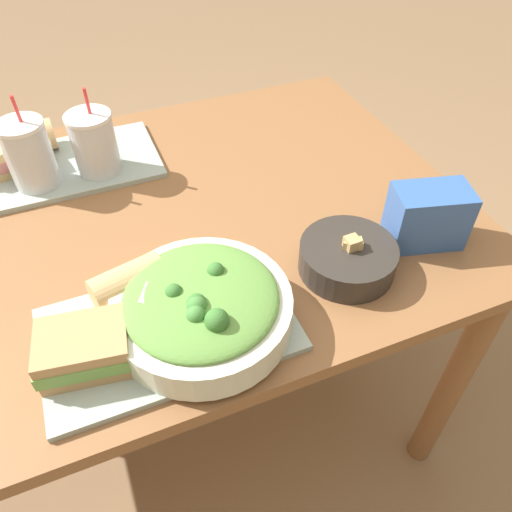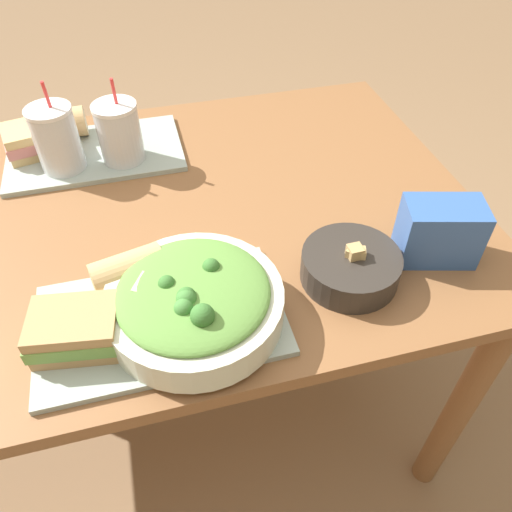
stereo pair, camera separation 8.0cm
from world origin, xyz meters
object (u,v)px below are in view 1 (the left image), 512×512
(sandwich_far, at_px, (7,155))
(drink_cup_dark, at_px, (30,156))
(baguette_far, at_px, (30,138))
(chip_bag, at_px, (428,216))
(salad_bowl, at_px, (202,307))
(sandwich_near, at_px, (85,348))
(drink_cup_red, at_px, (95,145))
(soup_bowl, at_px, (348,257))
(baguette_near, at_px, (131,284))

(sandwich_far, height_order, drink_cup_dark, drink_cup_dark)
(baguette_far, bearing_deg, chip_bag, -133.60)
(sandwich_far, bearing_deg, baguette_far, 28.41)
(salad_bowl, relative_size, sandwich_near, 1.91)
(sandwich_near, height_order, drink_cup_red, drink_cup_red)
(chip_bag, bearing_deg, drink_cup_red, 154.49)
(salad_bowl, relative_size, drink_cup_red, 1.49)
(soup_bowl, bearing_deg, baguette_near, 170.12)
(drink_cup_dark, relative_size, chip_bag, 1.30)
(soup_bowl, relative_size, chip_bag, 1.12)
(sandwich_near, xyz_separation_m, baguette_near, (0.09, 0.10, 0.00))
(sandwich_far, bearing_deg, salad_bowl, -77.92)
(sandwich_near, distance_m, drink_cup_dark, 0.50)
(baguette_near, bearing_deg, baguette_far, -1.00)
(sandwich_far, distance_m, baguette_far, 0.07)
(baguette_near, distance_m, sandwich_far, 0.52)
(soup_bowl, distance_m, baguette_near, 0.38)
(drink_cup_red, bearing_deg, baguette_far, 134.73)
(sandwich_near, height_order, baguette_far, baguette_far)
(sandwich_near, height_order, chip_bag, chip_bag)
(sandwich_near, relative_size, chip_bag, 0.96)
(chip_bag, bearing_deg, sandwich_far, 158.05)
(baguette_far, distance_m, drink_cup_red, 0.19)
(sandwich_near, distance_m, chip_bag, 0.64)
(salad_bowl, distance_m, sandwich_near, 0.18)
(baguette_far, xyz_separation_m, drink_cup_red, (0.13, -0.13, 0.03))
(baguette_far, xyz_separation_m, chip_bag, (0.66, -0.59, 0.01))
(salad_bowl, xyz_separation_m, baguette_far, (-0.21, 0.63, -0.00))
(baguette_near, height_order, sandwich_far, baguette_near)
(drink_cup_red, bearing_deg, sandwich_far, 155.41)
(baguette_far, bearing_deg, sandwich_near, -179.76)
(baguette_near, xyz_separation_m, baguette_far, (-0.12, 0.53, 0.00))
(salad_bowl, height_order, sandwich_near, salad_bowl)
(soup_bowl, relative_size, drink_cup_red, 0.90)
(sandwich_near, bearing_deg, baguette_far, 100.96)
(salad_bowl, height_order, sandwich_far, salad_bowl)
(soup_bowl, relative_size, sandwich_near, 1.16)
(sandwich_far, distance_m, drink_cup_dark, 0.11)
(baguette_near, xyz_separation_m, sandwich_far, (-0.17, 0.49, -0.00))
(baguette_far, height_order, drink_cup_dark, drink_cup_dark)
(salad_bowl, relative_size, sandwich_far, 1.72)
(salad_bowl, height_order, baguette_near, salad_bowl)
(baguette_near, relative_size, drink_cup_dark, 0.66)
(salad_bowl, relative_size, chip_bag, 1.83)
(baguette_near, bearing_deg, sandwich_far, 6.03)
(drink_cup_dark, bearing_deg, baguette_far, 89.34)
(sandwich_near, xyz_separation_m, chip_bag, (0.64, 0.05, 0.01))
(sandwich_far, bearing_deg, drink_cup_red, -36.89)
(soup_bowl, height_order, sandwich_near, same)
(sandwich_near, height_order, drink_cup_dark, drink_cup_dark)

